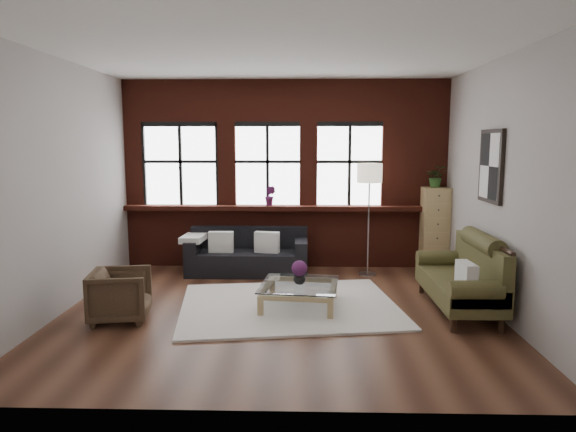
{
  "coord_description": "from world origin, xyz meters",
  "views": [
    {
      "loc": [
        0.29,
        -6.37,
        2.15
      ],
      "look_at": [
        0.1,
        0.6,
        1.15
      ],
      "focal_mm": 32.0,
      "sensor_mm": 36.0,
      "label": 1
    }
  ],
  "objects_px": {
    "vintage_settee": "(458,274)",
    "armchair": "(121,295)",
    "floor_lamp": "(369,215)",
    "coffee_table": "(299,296)",
    "vase": "(299,278)",
    "dark_sofa": "(248,252)",
    "drawer_chest": "(434,229)"
  },
  "relations": [
    {
      "from": "vase",
      "to": "dark_sofa",
      "type": "bearing_deg",
      "value": 116.04
    },
    {
      "from": "armchair",
      "to": "vase",
      "type": "height_order",
      "value": "armchair"
    },
    {
      "from": "dark_sofa",
      "to": "vase",
      "type": "xyz_separation_m",
      "value": [
        0.86,
        -1.77,
        0.05
      ]
    },
    {
      "from": "vintage_settee",
      "to": "armchair",
      "type": "relative_size",
      "value": 2.63
    },
    {
      "from": "vintage_settee",
      "to": "floor_lamp",
      "type": "xyz_separation_m",
      "value": [
        -0.93,
        1.76,
        0.5
      ]
    },
    {
      "from": "armchair",
      "to": "floor_lamp",
      "type": "relative_size",
      "value": 0.35
    },
    {
      "from": "vintage_settee",
      "to": "floor_lamp",
      "type": "distance_m",
      "value": 2.05
    },
    {
      "from": "vintage_settee",
      "to": "coffee_table",
      "type": "height_order",
      "value": "vintage_settee"
    },
    {
      "from": "vintage_settee",
      "to": "floor_lamp",
      "type": "height_order",
      "value": "floor_lamp"
    },
    {
      "from": "vase",
      "to": "coffee_table",
      "type": "bearing_deg",
      "value": 0.0
    },
    {
      "from": "vase",
      "to": "floor_lamp",
      "type": "relative_size",
      "value": 0.08
    },
    {
      "from": "drawer_chest",
      "to": "armchair",
      "type": "bearing_deg",
      "value": -149.27
    },
    {
      "from": "dark_sofa",
      "to": "floor_lamp",
      "type": "relative_size",
      "value": 1.0
    },
    {
      "from": "vintage_settee",
      "to": "vase",
      "type": "bearing_deg",
      "value": 178.5
    },
    {
      "from": "armchair",
      "to": "coffee_table",
      "type": "bearing_deg",
      "value": -85.31
    },
    {
      "from": "dark_sofa",
      "to": "vase",
      "type": "height_order",
      "value": "dark_sofa"
    },
    {
      "from": "armchair",
      "to": "drawer_chest",
      "type": "relative_size",
      "value": 0.49
    },
    {
      "from": "dark_sofa",
      "to": "vase",
      "type": "distance_m",
      "value": 1.97
    },
    {
      "from": "dark_sofa",
      "to": "drawer_chest",
      "type": "relative_size",
      "value": 1.4
    },
    {
      "from": "dark_sofa",
      "to": "vintage_settee",
      "type": "distance_m",
      "value": 3.43
    },
    {
      "from": "coffee_table",
      "to": "drawer_chest",
      "type": "relative_size",
      "value": 0.7
    },
    {
      "from": "floor_lamp",
      "to": "vintage_settee",
      "type": "bearing_deg",
      "value": -62.13
    },
    {
      "from": "vintage_settee",
      "to": "armchair",
      "type": "distance_m",
      "value": 4.24
    },
    {
      "from": "vintage_settee",
      "to": "floor_lamp",
      "type": "relative_size",
      "value": 0.92
    },
    {
      "from": "drawer_chest",
      "to": "vase",
      "type": "bearing_deg",
      "value": -137.11
    },
    {
      "from": "dark_sofa",
      "to": "coffee_table",
      "type": "relative_size",
      "value": 2.0
    },
    {
      "from": "dark_sofa",
      "to": "armchair",
      "type": "xyz_separation_m",
      "value": [
        -1.31,
        -2.3,
        -0.04
      ]
    },
    {
      "from": "vase",
      "to": "armchair",
      "type": "bearing_deg",
      "value": -166.21
    },
    {
      "from": "armchair",
      "to": "vase",
      "type": "xyz_separation_m",
      "value": [
        2.17,
        0.53,
        0.09
      ]
    },
    {
      "from": "dark_sofa",
      "to": "floor_lamp",
      "type": "bearing_deg",
      "value": -1.76
    },
    {
      "from": "vintage_settee",
      "to": "drawer_chest",
      "type": "relative_size",
      "value": 1.29
    },
    {
      "from": "armchair",
      "to": "coffee_table",
      "type": "xyz_separation_m",
      "value": [
        2.17,
        0.53,
        -0.16
      ]
    }
  ]
}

